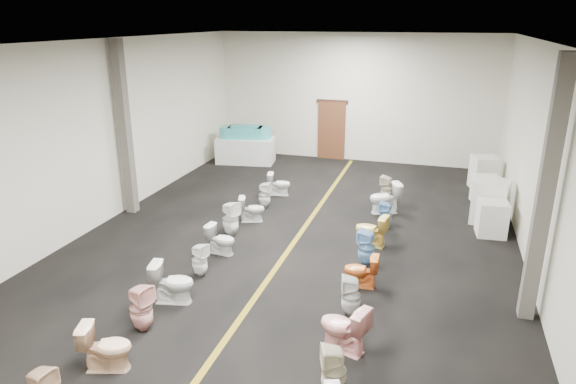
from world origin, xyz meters
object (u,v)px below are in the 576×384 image
toilet_left_4 (173,282)px  toilet_right_7 (371,230)px  bathtub (245,133)px  toilet_right_8 (386,215)px  toilet_left_10 (279,184)px  toilet_left_9 (264,195)px  appliance_crate_a (492,218)px  appliance_crate_d (484,173)px  appliance_crate_b (490,202)px  display_table (246,150)px  toilet_right_9 (385,198)px  appliance_crate_c (486,190)px  toilet_right_5 (361,271)px  toilet_left_8 (252,209)px  toilet_right_3 (343,327)px  toilet_left_6 (221,239)px  toilet_right_4 (351,296)px  toilet_left_7 (231,219)px  toilet_left_3 (141,308)px  toilet_right_2 (334,371)px  toilet_right_6 (366,248)px  toilet_right_10 (387,189)px  toilet_left_5 (200,260)px  toilet_left_2 (106,347)px

toilet_left_4 → toilet_right_7: bearing=-53.7°
bathtub → toilet_right_8: bathtub is taller
toilet_left_10 → toilet_right_8: 3.69m
toilet_left_9 → appliance_crate_a: bearing=-91.6°
appliance_crate_d → toilet_left_9: bearing=-148.9°
appliance_crate_b → appliance_crate_d: 2.88m
display_table → toilet_right_9: 6.53m
appliance_crate_c → toilet_right_5: appliance_crate_c is taller
toilet_right_8 → bathtub: bearing=-125.5°
appliance_crate_b → toilet_left_8: 6.05m
appliance_crate_c → toilet_right_9: toilet_right_9 is taller
toilet_right_3 → toilet_left_6: bearing=-110.5°
toilet_right_4 → toilet_left_7: bearing=-138.8°
toilet_left_8 → toilet_left_10: toilet_left_10 is taller
toilet_right_8 → toilet_left_8: bearing=-76.1°
toilet_left_3 → toilet_left_6: toilet_left_3 is taller
toilet_right_2 → toilet_right_3: toilet_right_3 is taller
toilet_right_3 → toilet_right_5: 2.09m
toilet_right_9 → toilet_left_8: bearing=-87.6°
bathtub → toilet_left_4: 9.67m
toilet_left_6 → toilet_right_7: bearing=-61.4°
toilet_right_4 → toilet_right_6: 2.01m
toilet_left_6 → toilet_right_9: (3.16, 3.58, 0.08)m
toilet_left_9 → appliance_crate_d: bearing=-58.6°
toilet_right_10 → appliance_crate_d: bearing=138.9°
toilet_left_9 → toilet_right_5: bearing=-137.8°
toilet_left_4 → toilet_right_10: toilet_left_4 is taller
display_table → toilet_left_4: size_ratio=2.56×
toilet_left_9 → toilet_right_7: (3.16, -1.65, 0.02)m
toilet_left_8 → appliance_crate_d: bearing=-69.3°
appliance_crate_b → appliance_crate_c: bearing=90.0°
appliance_crate_b → toilet_left_8: bearing=-163.9°
toilet_right_7 → toilet_right_3: bearing=12.9°
appliance_crate_c → toilet_left_8: 6.62m
toilet_left_5 → toilet_left_3: bearing=-168.3°
toilet_right_4 → toilet_right_9: (-0.03, 5.21, 0.04)m
toilet_right_3 → toilet_left_8: bearing=-126.0°
appliance_crate_d → toilet_left_9: size_ratio=1.38×
toilet_left_5 → toilet_left_8: 3.06m
display_table → toilet_right_8: 7.30m
toilet_right_2 → appliance_crate_b: bearing=141.2°
display_table → toilet_left_2: 11.59m
appliance_crate_a → toilet_left_6: (-5.78, -2.84, -0.09)m
display_table → appliance_crate_b: bearing=-24.0°
appliance_crate_b → toilet_right_9: (-2.62, -0.09, -0.14)m
appliance_crate_b → toilet_left_8: size_ratio=1.67×
toilet_left_6 → toilet_right_5: (3.20, -0.58, 0.00)m
toilet_left_7 → toilet_right_4: 4.27m
bathtub → appliance_crate_c: (8.02, -2.07, -0.68)m
display_table → toilet_left_4: display_table is taller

